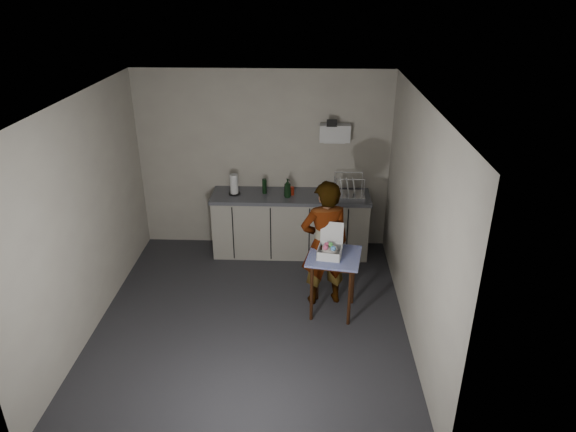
{
  "coord_description": "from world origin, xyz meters",
  "views": [
    {
      "loc": [
        0.62,
        -4.99,
        3.69
      ],
      "look_at": [
        0.41,
        0.45,
        1.16
      ],
      "focal_mm": 32.0,
      "sensor_mm": 36.0,
      "label": 1
    }
  ],
  "objects_px": {
    "side_table": "(334,263)",
    "paper_towel": "(234,185)",
    "standing_man": "(325,244)",
    "soap_bottle": "(288,188)",
    "bakery_box": "(330,249)",
    "soda_can": "(292,191)",
    "dark_bottle": "(264,186)",
    "kitchen_counter": "(291,225)",
    "dish_rack": "(348,191)"
  },
  "relations": [
    {
      "from": "soda_can",
      "to": "paper_towel",
      "type": "height_order",
      "value": "paper_towel"
    },
    {
      "from": "standing_man",
      "to": "dish_rack",
      "type": "xyz_separation_m",
      "value": [
        0.36,
        1.27,
        0.17
      ]
    },
    {
      "from": "standing_man",
      "to": "bakery_box",
      "type": "distance_m",
      "value": 0.24
    },
    {
      "from": "standing_man",
      "to": "soap_bottle",
      "type": "bearing_deg",
      "value": -80.81
    },
    {
      "from": "dark_bottle",
      "to": "dish_rack",
      "type": "height_order",
      "value": "dish_rack"
    },
    {
      "from": "bakery_box",
      "to": "dish_rack",
      "type": "bearing_deg",
      "value": 88.81
    },
    {
      "from": "side_table",
      "to": "dish_rack",
      "type": "distance_m",
      "value": 1.54
    },
    {
      "from": "paper_towel",
      "to": "bakery_box",
      "type": "xyz_separation_m",
      "value": [
        1.3,
        -1.49,
        -0.19
      ]
    },
    {
      "from": "side_table",
      "to": "paper_towel",
      "type": "distance_m",
      "value": 2.04
    },
    {
      "from": "standing_man",
      "to": "bakery_box",
      "type": "bearing_deg",
      "value": 89.82
    },
    {
      "from": "kitchen_counter",
      "to": "soda_can",
      "type": "height_order",
      "value": "soda_can"
    },
    {
      "from": "side_table",
      "to": "paper_towel",
      "type": "xyz_separation_m",
      "value": [
        -1.35,
        1.48,
        0.37
      ]
    },
    {
      "from": "paper_towel",
      "to": "dish_rack",
      "type": "relative_size",
      "value": 0.67
    },
    {
      "from": "paper_towel",
      "to": "dish_rack",
      "type": "distance_m",
      "value": 1.61
    },
    {
      "from": "paper_towel",
      "to": "dark_bottle",
      "type": "bearing_deg",
      "value": 6.06
    },
    {
      "from": "dish_rack",
      "to": "bakery_box",
      "type": "relative_size",
      "value": 1.16
    },
    {
      "from": "standing_man",
      "to": "bakery_box",
      "type": "relative_size",
      "value": 4.28
    },
    {
      "from": "side_table",
      "to": "standing_man",
      "type": "xyz_separation_m",
      "value": [
        -0.11,
        0.22,
        0.13
      ]
    },
    {
      "from": "dark_bottle",
      "to": "kitchen_counter",
      "type": "bearing_deg",
      "value": -6.11
    },
    {
      "from": "standing_man",
      "to": "dark_bottle",
      "type": "distance_m",
      "value": 1.55
    },
    {
      "from": "soap_bottle",
      "to": "kitchen_counter",
      "type": "bearing_deg",
      "value": 63.61
    },
    {
      "from": "standing_man",
      "to": "soda_can",
      "type": "height_order",
      "value": "standing_man"
    },
    {
      "from": "soda_can",
      "to": "dish_rack",
      "type": "bearing_deg",
      "value": 0.71
    },
    {
      "from": "kitchen_counter",
      "to": "soda_can",
      "type": "relative_size",
      "value": 19.65
    },
    {
      "from": "side_table",
      "to": "bakery_box",
      "type": "relative_size",
      "value": 2.06
    },
    {
      "from": "kitchen_counter",
      "to": "dish_rack",
      "type": "bearing_deg",
      "value": 0.71
    },
    {
      "from": "standing_man",
      "to": "paper_towel",
      "type": "xyz_separation_m",
      "value": [
        -1.24,
        1.26,
        0.24
      ]
    },
    {
      "from": "side_table",
      "to": "standing_man",
      "type": "distance_m",
      "value": 0.28
    },
    {
      "from": "soda_can",
      "to": "bakery_box",
      "type": "bearing_deg",
      "value": -72.11
    },
    {
      "from": "dish_rack",
      "to": "standing_man",
      "type": "bearing_deg",
      "value": -105.76
    },
    {
      "from": "dark_bottle",
      "to": "bakery_box",
      "type": "distance_m",
      "value": 1.77
    },
    {
      "from": "standing_man",
      "to": "soap_bottle",
      "type": "xyz_separation_m",
      "value": [
        -0.49,
        1.18,
        0.24
      ]
    },
    {
      "from": "standing_man",
      "to": "paper_towel",
      "type": "height_order",
      "value": "standing_man"
    },
    {
      "from": "soda_can",
      "to": "dark_bottle",
      "type": "height_order",
      "value": "dark_bottle"
    },
    {
      "from": "soap_bottle",
      "to": "dark_bottle",
      "type": "relative_size",
      "value": 1.25
    },
    {
      "from": "paper_towel",
      "to": "soap_bottle",
      "type": "bearing_deg",
      "value": -5.95
    },
    {
      "from": "soda_can",
      "to": "bakery_box",
      "type": "height_order",
      "value": "bakery_box"
    },
    {
      "from": "soap_bottle",
      "to": "soda_can",
      "type": "bearing_deg",
      "value": 54.06
    },
    {
      "from": "soap_bottle",
      "to": "paper_towel",
      "type": "xyz_separation_m",
      "value": [
        -0.76,
        0.08,
        0.0
      ]
    },
    {
      "from": "kitchen_counter",
      "to": "soda_can",
      "type": "distance_m",
      "value": 0.54
    },
    {
      "from": "bakery_box",
      "to": "dark_bottle",
      "type": "bearing_deg",
      "value": 130.07
    },
    {
      "from": "side_table",
      "to": "dish_rack",
      "type": "xyz_separation_m",
      "value": [
        0.25,
        1.49,
        0.3
      ]
    },
    {
      "from": "dark_bottle",
      "to": "paper_towel",
      "type": "relative_size",
      "value": 0.73
    },
    {
      "from": "side_table",
      "to": "kitchen_counter",
      "type": "bearing_deg",
      "value": 120.24
    },
    {
      "from": "standing_man",
      "to": "dish_rack",
      "type": "relative_size",
      "value": 3.71
    },
    {
      "from": "dark_bottle",
      "to": "bakery_box",
      "type": "relative_size",
      "value": 0.57
    },
    {
      "from": "standing_man",
      "to": "soda_can",
      "type": "distance_m",
      "value": 1.34
    },
    {
      "from": "side_table",
      "to": "soda_can",
      "type": "height_order",
      "value": "soda_can"
    },
    {
      "from": "soap_bottle",
      "to": "paper_towel",
      "type": "bearing_deg",
      "value": 174.05
    },
    {
      "from": "kitchen_counter",
      "to": "dish_rack",
      "type": "relative_size",
      "value": 5.15
    }
  ]
}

